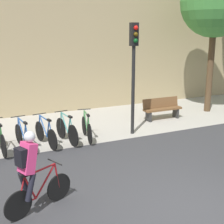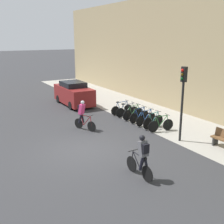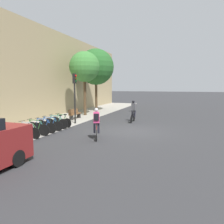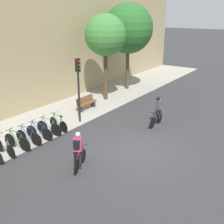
{
  "view_description": "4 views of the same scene",
  "coord_description": "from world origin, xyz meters",
  "px_view_note": "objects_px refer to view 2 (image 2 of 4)",
  "views": [
    {
      "loc": [
        -3.79,
        -4.5,
        3.61
      ],
      "look_at": [
        -0.13,
        3.43,
        1.33
      ],
      "focal_mm": 50.0,
      "sensor_mm": 36.0,
      "label": 1
    },
    {
      "loc": [
        11.53,
        -5.13,
        5.32
      ],
      "look_at": [
        -1.28,
        2.35,
        1.3
      ],
      "focal_mm": 45.0,
      "sensor_mm": 36.0,
      "label": 2
    },
    {
      "loc": [
        -13.68,
        -3.31,
        2.94
      ],
      "look_at": [
        0.72,
        1.65,
        1.1
      ],
      "focal_mm": 35.0,
      "sensor_mm": 36.0,
      "label": 3
    },
    {
      "loc": [
        -10.71,
        -5.83,
        6.43
      ],
      "look_at": [
        0.72,
        2.08,
        1.4
      ],
      "focal_mm": 45.0,
      "sensor_mm": 36.0,
      "label": 4
    }
  ],
  "objects_px": {
    "parked_bike_1": "(127,111)",
    "traffic_light_pole": "(183,91)",
    "parked_bike_3": "(139,116)",
    "parked_bike_2": "(133,113)",
    "cyclist_pink": "(83,114)",
    "parked_bike_0": "(122,109)",
    "parked_bike_4": "(146,119)",
    "parked_bike_6": "(161,125)",
    "parked_car": "(74,94)",
    "cyclist_grey": "(142,156)",
    "parked_bike_5": "(153,121)"
  },
  "relations": [
    {
      "from": "parked_bike_1",
      "to": "traffic_light_pole",
      "type": "distance_m",
      "value": 5.7
    },
    {
      "from": "parked_bike_3",
      "to": "parked_bike_2",
      "type": "bearing_deg",
      "value": 179.96
    },
    {
      "from": "cyclist_pink",
      "to": "parked_bike_0",
      "type": "distance_m",
      "value": 4.15
    },
    {
      "from": "parked_bike_3",
      "to": "parked_bike_4",
      "type": "bearing_deg",
      "value": -0.02
    },
    {
      "from": "parked_bike_4",
      "to": "parked_bike_1",
      "type": "bearing_deg",
      "value": -179.99
    },
    {
      "from": "traffic_light_pole",
      "to": "parked_bike_0",
      "type": "bearing_deg",
      "value": 178.69
    },
    {
      "from": "parked_bike_6",
      "to": "parked_car",
      "type": "height_order",
      "value": "parked_car"
    },
    {
      "from": "parked_bike_4",
      "to": "parked_car",
      "type": "relative_size",
      "value": 0.39
    },
    {
      "from": "parked_bike_6",
      "to": "traffic_light_pole",
      "type": "distance_m",
      "value": 2.84
    },
    {
      "from": "cyclist_pink",
      "to": "parked_bike_6",
      "type": "distance_m",
      "value": 4.57
    },
    {
      "from": "cyclist_pink",
      "to": "parked_bike_4",
      "type": "bearing_deg",
      "value": 73.06
    },
    {
      "from": "parked_bike_2",
      "to": "parked_bike_4",
      "type": "bearing_deg",
      "value": -0.03
    },
    {
      "from": "cyclist_grey",
      "to": "parked_bike_1",
      "type": "relative_size",
      "value": 1.04
    },
    {
      "from": "parked_bike_4",
      "to": "parked_bike_6",
      "type": "relative_size",
      "value": 1.04
    },
    {
      "from": "parked_bike_0",
      "to": "parked_bike_3",
      "type": "distance_m",
      "value": 2.12
    },
    {
      "from": "parked_bike_1",
      "to": "parked_bike_4",
      "type": "distance_m",
      "value": 2.12
    },
    {
      "from": "traffic_light_pole",
      "to": "cyclist_pink",
      "type": "bearing_deg",
      "value": -139.64
    },
    {
      "from": "cyclist_grey",
      "to": "parked_car",
      "type": "bearing_deg",
      "value": 168.81
    },
    {
      "from": "parked_bike_2",
      "to": "parked_car",
      "type": "distance_m",
      "value": 6.02
    },
    {
      "from": "parked_bike_5",
      "to": "parked_bike_0",
      "type": "bearing_deg",
      "value": -179.96
    },
    {
      "from": "parked_bike_1",
      "to": "parked_car",
      "type": "relative_size",
      "value": 0.39
    },
    {
      "from": "parked_bike_4",
      "to": "parked_bike_3",
      "type": "bearing_deg",
      "value": 179.98
    },
    {
      "from": "cyclist_pink",
      "to": "parked_bike_4",
      "type": "distance_m",
      "value": 3.96
    },
    {
      "from": "parked_bike_1",
      "to": "parked_bike_2",
      "type": "relative_size",
      "value": 0.99
    },
    {
      "from": "parked_bike_6",
      "to": "traffic_light_pole",
      "type": "relative_size",
      "value": 0.42
    },
    {
      "from": "parked_bike_3",
      "to": "parked_bike_6",
      "type": "xyz_separation_m",
      "value": [
        2.11,
        0.0,
        0.0
      ]
    },
    {
      "from": "parked_bike_0",
      "to": "parked_bike_3",
      "type": "height_order",
      "value": "parked_bike_3"
    },
    {
      "from": "cyclist_pink",
      "to": "parked_car",
      "type": "xyz_separation_m",
      "value": [
        -6.0,
        1.98,
        -0.05
      ]
    },
    {
      "from": "parked_bike_4",
      "to": "parked_bike_5",
      "type": "relative_size",
      "value": 1.02
    },
    {
      "from": "cyclist_grey",
      "to": "parked_bike_4",
      "type": "relative_size",
      "value": 1.04
    },
    {
      "from": "parked_bike_0",
      "to": "parked_bike_3",
      "type": "xyz_separation_m",
      "value": [
        2.12,
        0.0,
        0.01
      ]
    },
    {
      "from": "parked_bike_3",
      "to": "cyclist_grey",
      "type": "bearing_deg",
      "value": -34.98
    },
    {
      "from": "parked_bike_1",
      "to": "parked_bike_2",
      "type": "distance_m",
      "value": 0.71
    },
    {
      "from": "parked_bike_0",
      "to": "parked_bike_4",
      "type": "xyz_separation_m",
      "value": [
        2.82,
        0.0,
        0.01
      ]
    },
    {
      "from": "cyclist_pink",
      "to": "traffic_light_pole",
      "type": "relative_size",
      "value": 0.45
    },
    {
      "from": "parked_bike_6",
      "to": "parked_bike_5",
      "type": "bearing_deg",
      "value": 179.94
    },
    {
      "from": "parked_bike_0",
      "to": "parked_bike_2",
      "type": "bearing_deg",
      "value": 0.06
    },
    {
      "from": "parked_bike_6",
      "to": "parked_bike_3",
      "type": "bearing_deg",
      "value": -179.98
    },
    {
      "from": "parked_bike_1",
      "to": "parked_car",
      "type": "xyz_separation_m",
      "value": [
        -5.03,
        -1.77,
        0.5
      ]
    },
    {
      "from": "parked_bike_0",
      "to": "parked_bike_2",
      "type": "xyz_separation_m",
      "value": [
        1.41,
        0.0,
        0.02
      ]
    },
    {
      "from": "parked_bike_2",
      "to": "parked_bike_3",
      "type": "xyz_separation_m",
      "value": [
        0.71,
        -0.0,
        -0.01
      ]
    },
    {
      "from": "cyclist_pink",
      "to": "parked_bike_6",
      "type": "height_order",
      "value": "cyclist_pink"
    },
    {
      "from": "parked_bike_1",
      "to": "parked_bike_0",
      "type": "bearing_deg",
      "value": -179.97
    },
    {
      "from": "parked_car",
      "to": "parked_bike_4",
      "type": "bearing_deg",
      "value": 13.94
    },
    {
      "from": "cyclist_grey",
      "to": "parked_bike_0",
      "type": "bearing_deg",
      "value": 152.58
    },
    {
      "from": "parked_bike_5",
      "to": "cyclist_pink",
      "type": "bearing_deg",
      "value": -116.2
    },
    {
      "from": "parked_bike_6",
      "to": "parked_bike_2",
      "type": "bearing_deg",
      "value": -180.0
    },
    {
      "from": "cyclist_grey",
      "to": "parked_bike_1",
      "type": "xyz_separation_m",
      "value": [
        -7.48,
        4.25,
        -0.55
      ]
    },
    {
      "from": "parked_bike_4",
      "to": "parked_bike_5",
      "type": "height_order",
      "value": "parked_bike_5"
    },
    {
      "from": "parked_bike_3",
      "to": "parked_bike_5",
      "type": "distance_m",
      "value": 1.41
    }
  ]
}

